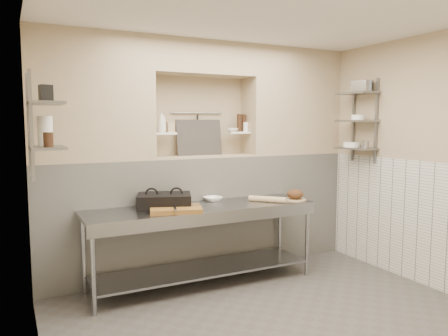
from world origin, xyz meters
TOP-DOWN VIEW (x-y plane):
  - floor at (0.00, 0.00)m, footprint 4.00×3.90m
  - ceiling at (0.00, 0.00)m, footprint 4.00×3.90m
  - wall_left at (-2.05, 0.00)m, footprint 0.10×3.90m
  - wall_right at (2.05, 0.00)m, footprint 0.10×3.90m
  - wall_back at (0.00, 2.00)m, footprint 4.00×0.10m
  - backwall_lower at (0.00, 1.75)m, footprint 4.00×0.40m
  - alcove_sill at (0.00, 1.75)m, footprint 1.30×0.40m
  - backwall_pillar_left at (-1.33, 1.75)m, footprint 1.35×0.40m
  - backwall_pillar_right at (1.33, 1.75)m, footprint 1.35×0.40m
  - backwall_header at (0.00, 1.75)m, footprint 1.30×0.40m
  - wainscot_left at (-1.99, 0.00)m, footprint 0.02×3.90m
  - wainscot_right at (1.99, 0.00)m, footprint 0.02×3.90m
  - alcove_shelf_left at (-0.50, 1.75)m, footprint 0.28×0.16m
  - alcove_shelf_right at (0.50, 1.75)m, footprint 0.28×0.16m
  - utensil_rail at (0.00, 1.92)m, footprint 0.70×0.02m
  - hanging_steel at (0.00, 1.90)m, footprint 0.02×0.02m
  - splash_panel at (0.00, 1.85)m, footprint 0.60×0.08m
  - shelf_rail_left_a at (-1.98, 1.25)m, footprint 0.03×0.03m
  - shelf_rail_left_b at (-1.98, 0.85)m, footprint 0.03×0.03m
  - wall_shelf_left_lower at (-1.84, 1.05)m, footprint 0.30×0.50m
  - wall_shelf_left_upper at (-1.84, 1.05)m, footprint 0.30×0.50m
  - shelf_rail_right_a at (1.98, 1.25)m, footprint 0.03×0.03m
  - shelf_rail_right_b at (1.98, 0.85)m, footprint 0.03×0.03m
  - wall_shelf_right_lower at (1.84, 1.05)m, footprint 0.30×0.50m
  - wall_shelf_right_mid at (1.84, 1.05)m, footprint 0.30×0.50m
  - wall_shelf_right_upper at (1.84, 1.05)m, footprint 0.30×0.50m
  - prep_table at (-0.25, 1.18)m, footprint 2.60×0.70m
  - panini_press at (-0.66, 1.29)m, footprint 0.67×0.58m
  - cutting_board at (-0.61, 1.06)m, footprint 0.62×0.51m
  - knife_blade at (-0.32, 1.06)m, footprint 0.29×0.05m
  - tongs at (-0.65, 0.97)m, footprint 0.10×0.26m
  - mixing_bowl at (-0.01, 1.44)m, footprint 0.24×0.24m
  - rolling_pin at (0.54, 1.09)m, footprint 0.35×0.37m
  - bread_board at (0.90, 1.05)m, footprint 0.26×0.26m
  - bread_loaf at (0.90, 1.05)m, footprint 0.20×0.20m
  - bottle_soap at (-0.52, 1.74)m, footprint 0.10×0.10m
  - jar_alcove at (-0.42, 1.74)m, footprint 0.08×0.08m
  - bowl_alcove at (0.40, 1.72)m, footprint 0.18×0.18m
  - condiment_a at (0.60, 1.78)m, footprint 0.06×0.06m
  - condiment_b at (0.52, 1.75)m, footprint 0.06×0.06m
  - condiment_c at (0.62, 1.75)m, footprint 0.07×0.07m
  - jug_left at (-1.84, 1.23)m, footprint 0.14×0.14m
  - jar_left at (-1.84, 0.92)m, footprint 0.09×0.09m
  - box_left_upper at (-1.84, 0.98)m, footprint 0.12×0.12m
  - bowl_right at (1.84, 1.13)m, footprint 0.21×0.21m
  - canister_right at (1.84, 0.89)m, footprint 0.09×0.09m
  - bowl_right_mid at (1.84, 1.03)m, footprint 0.17×0.17m
  - basket_right at (1.84, 0.97)m, footprint 0.22×0.25m

SIDE VIEW (x-z plane):
  - floor at x=0.00m, z-range -0.10..0.00m
  - prep_table at x=-0.25m, z-range 0.19..1.09m
  - backwall_lower at x=0.00m, z-range 0.00..1.40m
  - wainscot_left at x=-1.99m, z-range 0.00..1.40m
  - wainscot_right at x=1.99m, z-range 0.00..1.40m
  - bread_board at x=0.90m, z-range 0.90..0.92m
  - cutting_board at x=-0.61m, z-range 0.90..0.95m
  - mixing_bowl at x=-0.01m, z-range 0.90..0.95m
  - rolling_pin at x=0.54m, z-range 0.90..0.97m
  - knife_blade at x=-0.32m, z-range 0.95..0.95m
  - tongs at x=-0.65m, z-range 0.95..0.97m
  - bread_loaf at x=0.90m, z-range 0.92..1.03m
  - panini_press at x=-0.66m, z-range 0.90..1.05m
  - wall_left at x=-2.05m, z-range 0.00..2.80m
  - wall_right at x=2.05m, z-range 0.00..2.80m
  - wall_back at x=0.00m, z-range 0.00..2.80m
  - alcove_sill at x=0.00m, z-range 1.40..1.42m
  - wall_shelf_right_lower at x=1.84m, z-range 1.49..1.51m
  - bowl_right at x=1.84m, z-range 1.51..1.58m
  - canister_right at x=1.84m, z-range 1.51..1.60m
  - wall_shelf_left_lower at x=-1.84m, z-range 1.59..1.61m
  - splash_panel at x=0.00m, z-range 1.42..1.86m
  - jar_left at x=-1.84m, z-range 1.61..1.74m
  - alcove_shelf_left at x=-0.50m, z-range 1.69..1.71m
  - alcove_shelf_right at x=0.50m, z-range 1.69..1.71m
  - bowl_alcove at x=0.40m, z-range 1.71..1.76m
  - jug_left at x=-1.84m, z-range 1.61..1.89m
  - condiment_c at x=0.62m, z-range 1.71..1.83m
  - jar_alcove at x=-0.42m, z-range 1.71..1.83m
  - hanging_steel at x=0.00m, z-range 1.63..1.93m
  - shelf_rail_left_a at x=-1.98m, z-range 1.33..2.27m
  - shelf_rail_left_b at x=-1.98m, z-range 1.33..2.27m
  - condiment_a at x=0.60m, z-range 1.71..1.94m
  - condiment_b at x=0.52m, z-range 1.71..1.94m
  - bottle_soap at x=-0.52m, z-range 1.71..1.97m
  - shelf_rail_right_a at x=1.98m, z-range 1.33..2.38m
  - shelf_rail_right_b at x=1.98m, z-range 1.33..2.38m
  - wall_shelf_right_mid at x=1.84m, z-range 1.84..1.86m
  - bowl_right_mid at x=1.84m, z-range 1.86..1.93m
  - utensil_rail at x=0.00m, z-range 1.94..1.96m
  - wall_shelf_left_upper at x=-1.84m, z-range 1.99..2.01m
  - box_left_upper at x=-1.84m, z-range 2.01..2.16m
  - backwall_pillar_left at x=-1.33m, z-range 1.40..2.80m
  - backwall_pillar_right at x=1.33m, z-range 1.40..2.80m
  - wall_shelf_right_upper at x=1.84m, z-range 2.19..2.21m
  - basket_right at x=1.84m, z-range 2.21..2.35m
  - backwall_header at x=0.00m, z-range 2.40..2.80m
  - ceiling at x=0.00m, z-range 2.80..2.90m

